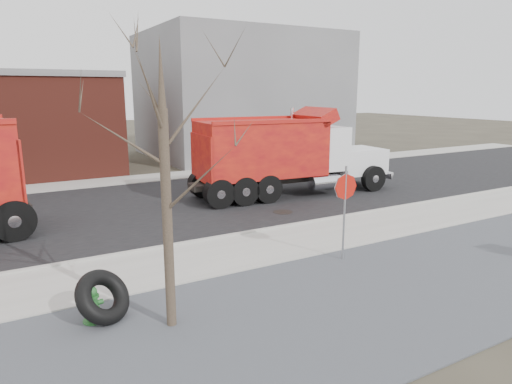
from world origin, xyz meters
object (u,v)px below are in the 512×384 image
fire_hydrant (93,306)px  stop_sign (345,196)px  dump_truck_red_a (286,152)px  truck_tire (103,297)px

fire_hydrant → stop_sign: 6.40m
stop_sign → dump_truck_red_a: (2.88, 7.15, 0.11)m
truck_tire → dump_truck_red_a: dump_truck_red_a is taller
truck_tire → fire_hydrant: bearing=173.5°
fire_hydrant → stop_sign: size_ratio=0.30×
fire_hydrant → stop_sign: (6.24, 0.25, 1.36)m
dump_truck_red_a → fire_hydrant: bearing=-136.7°
truck_tire → stop_sign: (6.05, 0.27, 1.21)m
fire_hydrant → dump_truck_red_a: dump_truck_red_a is taller
fire_hydrant → truck_tire: bearing=-18.5°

